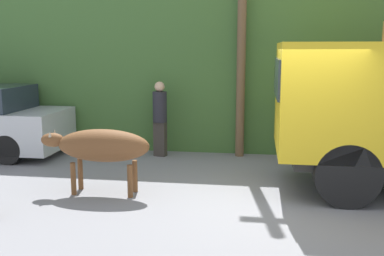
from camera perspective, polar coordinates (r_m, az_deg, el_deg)
name	(u,v)px	position (r m, az deg, el deg)	size (l,w,h in m)	color
ground_plane	(278,201)	(7.71, 10.92, -9.11)	(60.00, 60.00, 0.00)	gray
hillside_embankment	(272,67)	(13.22, 10.19, 7.59)	(32.00, 5.14, 3.94)	#426B33
brown_cow	(101,146)	(7.92, -11.48, -2.29)	(1.95, 0.57, 1.14)	brown
pedestrian_on_hill	(160,115)	(10.49, -4.10, 1.64)	(0.39, 0.39, 1.76)	#38332D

